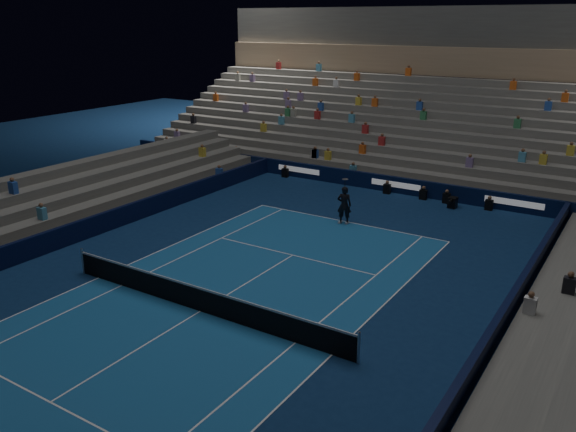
# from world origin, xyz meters

# --- Properties ---
(ground) EXTENTS (90.00, 90.00, 0.00)m
(ground) POSITION_xyz_m (0.00, 0.00, 0.00)
(ground) COLOR #0C234A
(ground) RESTS_ON ground
(court_surface) EXTENTS (10.97, 23.77, 0.01)m
(court_surface) POSITION_xyz_m (0.00, 0.00, 0.01)
(court_surface) COLOR #1A5490
(court_surface) RESTS_ON ground
(sponsor_barrier_far) EXTENTS (44.00, 0.25, 1.00)m
(sponsor_barrier_far) POSITION_xyz_m (0.00, 18.50, 0.50)
(sponsor_barrier_far) COLOR black
(sponsor_barrier_far) RESTS_ON ground
(sponsor_barrier_east) EXTENTS (0.25, 37.00, 1.00)m
(sponsor_barrier_east) POSITION_xyz_m (9.70, 0.00, 0.50)
(sponsor_barrier_east) COLOR black
(sponsor_barrier_east) RESTS_ON ground
(sponsor_barrier_west) EXTENTS (0.25, 37.00, 1.00)m
(sponsor_barrier_west) POSITION_xyz_m (-9.70, 0.00, 0.50)
(sponsor_barrier_west) COLOR black
(sponsor_barrier_west) RESTS_ON ground
(grandstand_main) EXTENTS (44.00, 15.20, 11.20)m
(grandstand_main) POSITION_xyz_m (0.00, 27.90, 3.38)
(grandstand_main) COLOR #62615D
(grandstand_main) RESTS_ON ground
(tennis_net) EXTENTS (12.90, 0.10, 1.10)m
(tennis_net) POSITION_xyz_m (0.00, 0.00, 0.50)
(tennis_net) COLOR #B2B2B7
(tennis_net) RESTS_ON ground
(tennis_player) EXTENTS (0.86, 0.70, 2.02)m
(tennis_player) POSITION_xyz_m (-0.07, 11.58, 1.01)
(tennis_player) COLOR black
(tennis_player) RESTS_ON ground
(broadcast_camera) EXTENTS (0.46, 0.91, 0.61)m
(broadcast_camera) POSITION_xyz_m (3.89, 17.32, 0.31)
(broadcast_camera) COLOR black
(broadcast_camera) RESTS_ON ground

